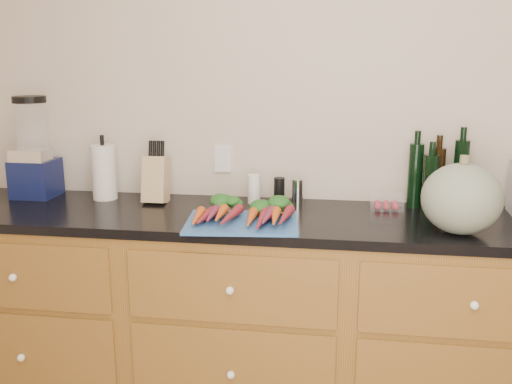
% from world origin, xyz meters
% --- Properties ---
extents(wall_back, '(4.10, 0.05, 2.60)m').
position_xyz_m(wall_back, '(0.00, 1.62, 1.30)').
color(wall_back, beige).
rests_on(wall_back, ground).
extents(cabinets, '(3.60, 0.64, 0.90)m').
position_xyz_m(cabinets, '(0.00, 1.30, 0.45)').
color(cabinets, brown).
rests_on(cabinets, ground).
extents(countertop, '(3.64, 0.62, 0.04)m').
position_xyz_m(countertop, '(0.00, 1.30, 0.92)').
color(countertop, black).
rests_on(countertop, cabinets).
extents(cutting_board, '(0.48, 0.38, 0.01)m').
position_xyz_m(cutting_board, '(-0.43, 1.14, 0.95)').
color(cutting_board, '#2B5A9E').
rests_on(cutting_board, countertop).
extents(carrots, '(0.43, 0.31, 0.06)m').
position_xyz_m(carrots, '(-0.43, 1.19, 0.98)').
color(carrots, '#D05418').
rests_on(carrots, cutting_board).
extents(squash, '(0.30, 0.30, 0.27)m').
position_xyz_m(squash, '(0.41, 1.15, 1.07)').
color(squash, slate).
rests_on(squash, countertop).
extents(blender_appliance, '(0.19, 0.19, 0.48)m').
position_xyz_m(blender_appliance, '(-1.49, 1.46, 1.15)').
color(blender_appliance, '#0E1541').
rests_on(blender_appliance, countertop).
extents(paper_towel, '(0.11, 0.11, 0.26)m').
position_xyz_m(paper_towel, '(-1.14, 1.46, 1.07)').
color(paper_towel, silver).
rests_on(paper_towel, countertop).
extents(knife_block, '(0.11, 0.11, 0.21)m').
position_xyz_m(knife_block, '(-0.88, 1.44, 1.05)').
color(knife_block, tan).
rests_on(knife_block, countertop).
extents(grinder_salt, '(0.06, 0.06, 0.13)m').
position_xyz_m(grinder_salt, '(-0.43, 1.48, 1.01)').
color(grinder_salt, white).
rests_on(grinder_salt, countertop).
extents(grinder_pepper, '(0.05, 0.05, 0.12)m').
position_xyz_m(grinder_pepper, '(-0.32, 1.48, 1.00)').
color(grinder_pepper, black).
rests_on(grinder_pepper, countertop).
extents(canister_chrome, '(0.05, 0.05, 0.12)m').
position_xyz_m(canister_chrome, '(-0.23, 1.48, 1.00)').
color(canister_chrome, silver).
rests_on(canister_chrome, countertop).
extents(tomato_box, '(0.14, 0.11, 0.07)m').
position_xyz_m(tomato_box, '(0.16, 1.47, 0.97)').
color(tomato_box, white).
rests_on(tomato_box, countertop).
extents(bottles, '(0.25, 0.13, 0.30)m').
position_xyz_m(bottles, '(0.37, 1.51, 1.08)').
color(bottles, black).
rests_on(bottles, countertop).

